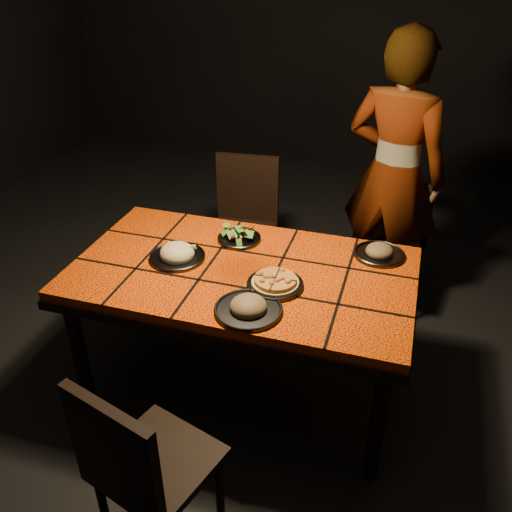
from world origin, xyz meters
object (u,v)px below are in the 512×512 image
(chair_far_right, at_px, (394,238))
(plate_pasta, at_px, (177,254))
(chair_near, at_px, (140,464))
(dining_table, at_px, (242,282))
(plate_pizza, at_px, (275,283))
(chair_far_left, at_px, (245,217))
(diner, at_px, (394,175))

(chair_far_right, relative_size, plate_pasta, 3.04)
(chair_near, bearing_deg, dining_table, -77.18)
(dining_table, height_order, chair_far_right, chair_far_right)
(chair_near, xyz_separation_m, chair_far_right, (0.72, 1.99, -0.03))
(plate_pasta, bearing_deg, dining_table, 1.10)
(dining_table, distance_m, chair_far_right, 1.24)
(chair_near, height_order, plate_pasta, chair_near)
(chair_near, relative_size, plate_pizza, 3.40)
(chair_far_right, height_order, plate_pasta, plate_pasta)
(dining_table, bearing_deg, plate_pasta, -178.90)
(chair_far_left, distance_m, plate_pizza, 1.18)
(plate_pizza, bearing_deg, chair_near, -106.39)
(diner, bearing_deg, chair_near, 88.97)
(dining_table, relative_size, chair_near, 1.86)
(chair_near, xyz_separation_m, chair_far_left, (-0.24, 1.91, 0.02))
(chair_near, relative_size, chair_far_right, 1.06)
(plate_pasta, bearing_deg, chair_far_right, 46.67)
(chair_near, height_order, plate_pizza, chair_near)
(diner, bearing_deg, chair_far_right, 147.78)
(chair_far_right, bearing_deg, chair_far_left, -165.01)
(dining_table, distance_m, plate_pasta, 0.35)
(plate_pizza, bearing_deg, chair_far_left, 115.11)
(chair_near, xyz_separation_m, plate_pizza, (0.25, 0.86, 0.27))
(plate_pizza, xyz_separation_m, plate_pasta, (-0.52, 0.09, 0.01))
(chair_far_left, bearing_deg, diner, 3.78)
(chair_far_left, xyz_separation_m, plate_pasta, (-0.03, -0.96, 0.26))
(chair_far_right, xyz_separation_m, plate_pizza, (-0.46, -1.13, 0.30))
(dining_table, distance_m, chair_near, 0.98)
(chair_far_right, bearing_deg, plate_pizza, -102.30)
(plate_pasta, bearing_deg, diner, 49.99)
(diner, bearing_deg, dining_table, 78.30)
(chair_far_left, bearing_deg, plate_pasta, -97.13)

